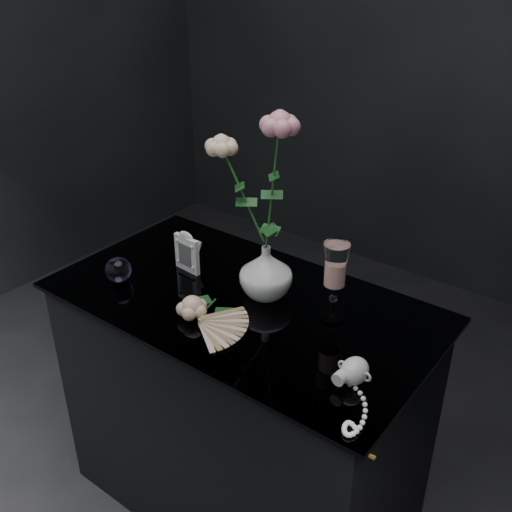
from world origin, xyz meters
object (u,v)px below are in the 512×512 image
Objects in this scene: paperweight at (118,270)px; pearl_jar at (354,370)px; vase at (266,272)px; picture_frame at (187,251)px; loose_rose at (192,307)px; wine_glass at (334,282)px.

paperweight reaches higher than pearl_jar.
vase reaches higher than picture_frame.
paperweight is 0.29m from loose_rose.
paperweight is at bearing 174.52° from loose_rose.
pearl_jar is (0.36, -0.17, -0.04)m from vase.
paperweight is 0.34× the size of pearl_jar.
paperweight is (-0.38, -0.19, -0.04)m from vase.
picture_frame is at bearing -174.97° from wine_glass.
loose_rose is at bearing -143.76° from wine_glass.
paperweight is at bearing -175.49° from pearl_jar.
pearl_jar is at bearing -7.54° from picture_frame.
wine_glass reaches higher than loose_rose.
pearl_jar is at bearing -0.27° from loose_rose.
wine_glass is at bearing 4.32° from vase.
wine_glass is 2.94× the size of paperweight.
loose_rose is (0.18, -0.17, -0.03)m from picture_frame.
wine_glass reaches higher than pearl_jar.
paperweight is at bearing -160.54° from wine_glass.
pearl_jar is (0.63, -0.14, -0.03)m from picture_frame.
vase is 0.27m from picture_frame.
picture_frame is 0.71× the size of loose_rose.
vase is 0.20m from wine_glass.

